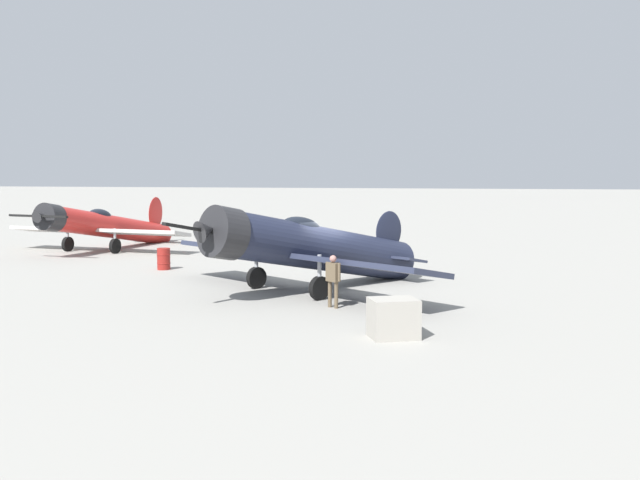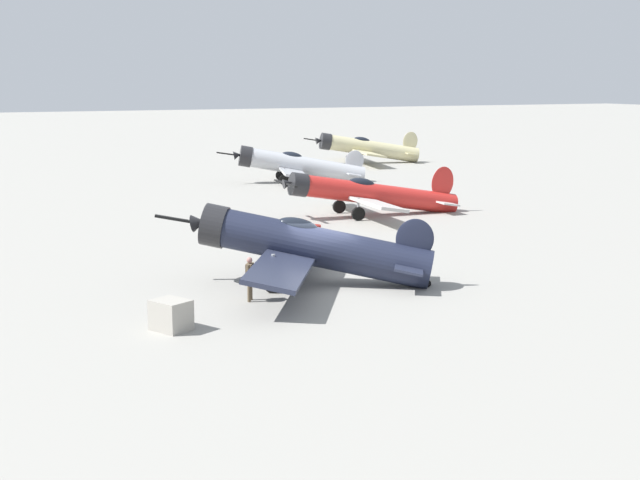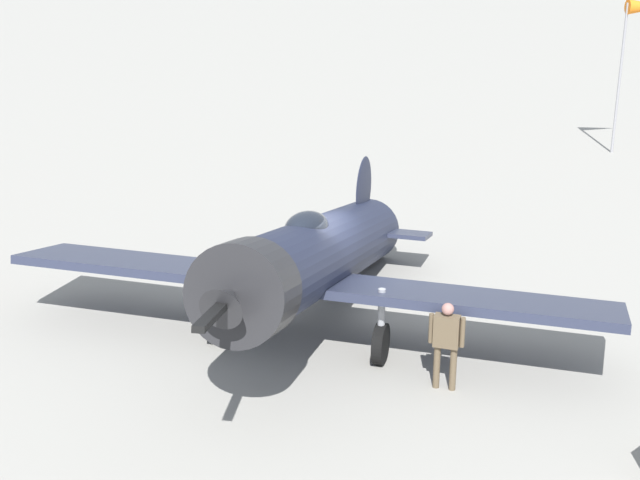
# 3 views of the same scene
# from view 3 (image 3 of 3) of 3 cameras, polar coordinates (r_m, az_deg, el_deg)

# --- Properties ---
(ground_plane) EXTENTS (400.00, 400.00, 0.00)m
(ground_plane) POSITION_cam_3_polar(r_m,az_deg,el_deg) (18.44, -0.00, -5.31)
(ground_plane) COLOR gray
(airplane_foreground) EXTENTS (11.35, 10.25, 3.31)m
(airplane_foreground) POSITION_cam_3_polar(r_m,az_deg,el_deg) (17.40, -0.49, -1.30)
(airplane_foreground) COLOR #1E2338
(airplane_foreground) RESTS_ON ground_plane
(ground_crew_mechanic) EXTENTS (0.55, 0.44, 1.66)m
(ground_crew_mechanic) POSITION_cam_3_polar(r_m,az_deg,el_deg) (15.42, 8.38, -6.42)
(ground_crew_mechanic) COLOR brown
(ground_crew_mechanic) RESTS_ON ground_plane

